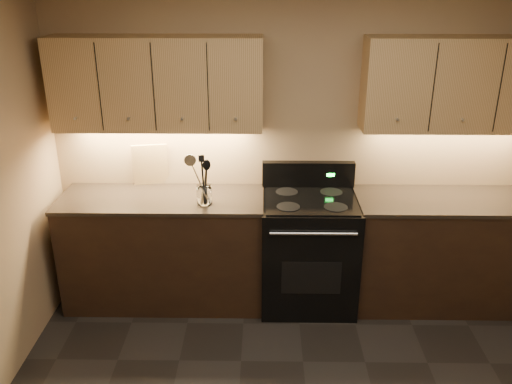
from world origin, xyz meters
TOP-DOWN VIEW (x-y plane):
  - wall_back at (0.00, 2.00)m, footprint 4.00×0.04m
  - counter_left at (-1.10, 1.70)m, footprint 1.62×0.62m
  - counter_right at (1.18, 1.70)m, footprint 1.46×0.62m
  - stove at (0.08, 1.68)m, footprint 0.76×0.68m
  - upper_cab_left at (-1.10, 1.85)m, footprint 1.60×0.30m
  - upper_cab_right at (1.18, 1.85)m, footprint 1.44×0.30m
  - outlet_plate at (-1.30, 1.99)m, footprint 0.08×0.01m
  - utensil_crock at (-0.74, 1.58)m, footprint 0.13×0.13m
  - cutting_board at (-1.23, 1.97)m, footprint 0.29×0.12m
  - wooden_spoon at (-0.76, 1.56)m, footprint 0.10×0.15m
  - black_spoon at (-0.74, 1.59)m, footprint 0.09×0.11m
  - black_turner at (-0.74, 1.56)m, footprint 0.12×0.15m
  - steel_spatula at (-0.72, 1.60)m, footprint 0.22×0.10m
  - steel_skimmer at (-0.71, 1.57)m, footprint 0.23×0.10m

SIDE VIEW (x-z plane):
  - counter_left at x=-1.10m, z-range 0.00..0.93m
  - counter_right at x=1.18m, z-range 0.00..0.93m
  - stove at x=0.08m, z-range -0.09..1.05m
  - utensil_crock at x=-0.74m, z-range 0.92..1.07m
  - wooden_spoon at x=-0.76m, z-range 0.94..1.27m
  - cutting_board at x=-1.23m, z-range 0.93..1.29m
  - outlet_plate at x=-1.30m, z-range 1.06..1.18m
  - black_spoon at x=-0.74m, z-range 0.94..1.30m
  - black_turner at x=-0.74m, z-range 0.94..1.33m
  - steel_skimmer at x=-0.71m, z-range 0.94..1.34m
  - steel_spatula at x=-0.72m, z-range 0.94..1.34m
  - wall_back at x=0.00m, z-range 0.00..2.60m
  - upper_cab_left at x=-1.10m, z-range 1.45..2.15m
  - upper_cab_right at x=1.18m, z-range 1.45..2.15m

